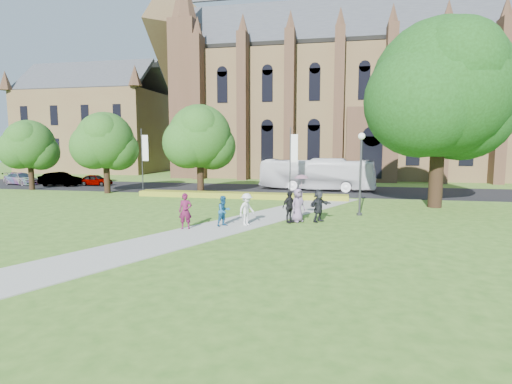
% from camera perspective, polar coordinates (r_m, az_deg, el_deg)
% --- Properties ---
extents(ground, '(160.00, 160.00, 0.00)m').
position_cam_1_polar(ground, '(20.92, -5.60, -5.65)').
color(ground, '#38691F').
rests_on(ground, ground).
extents(road, '(160.00, 10.00, 0.02)m').
position_cam_1_polar(road, '(40.22, 2.83, 0.34)').
color(road, black).
rests_on(road, ground).
extents(footpath, '(15.58, 28.54, 0.04)m').
position_cam_1_polar(footpath, '(21.85, -4.82, -5.05)').
color(footpath, '#B2B2A8').
rests_on(footpath, ground).
extents(flower_hedge, '(18.00, 1.40, 0.45)m').
position_cam_1_polar(flower_hedge, '(33.96, -2.26, -0.47)').
color(flower_hedge, gold).
rests_on(flower_hedge, ground).
extents(cathedral, '(52.60, 18.25, 28.00)m').
position_cam_1_polar(cathedral, '(59.98, 15.74, 14.63)').
color(cathedral, brown).
rests_on(cathedral, ground).
extents(building_west, '(22.00, 14.00, 18.30)m').
position_cam_1_polar(building_west, '(73.57, -21.79, 9.94)').
color(building_west, brown).
rests_on(building_west, ground).
extents(streetlamp, '(0.44, 0.44, 5.24)m').
position_cam_1_polar(streetlamp, '(26.08, 14.75, 3.92)').
color(streetlamp, '#38383D').
rests_on(streetlamp, ground).
extents(large_tree, '(9.60, 9.60, 13.20)m').
position_cam_1_polar(large_tree, '(31.53, 24.88, 13.21)').
color(large_tree, '#332114').
rests_on(large_tree, ground).
extents(street_tree_0, '(5.20, 5.20, 7.50)m').
position_cam_1_polar(street_tree_0, '(39.59, -20.73, 6.87)').
color(street_tree_0, '#332114').
rests_on(street_tree_0, ground).
extents(street_tree_1, '(5.60, 5.60, 8.05)m').
position_cam_1_polar(street_tree_1, '(36.10, -8.03, 7.85)').
color(street_tree_1, '#332114').
rests_on(street_tree_1, ground).
extents(street_tree_2, '(4.80, 4.80, 6.95)m').
position_cam_1_polar(street_tree_2, '(45.78, -29.66, 5.91)').
color(street_tree_2, '#332114').
rests_on(street_tree_2, ground).
extents(banner_pole_0, '(0.70, 0.10, 6.00)m').
position_cam_1_polar(banner_pole_0, '(34.95, 5.09, 4.92)').
color(banner_pole_0, '#38383D').
rests_on(banner_pole_0, ground).
extents(banner_pole_1, '(0.70, 0.10, 6.00)m').
position_cam_1_polar(banner_pole_1, '(39.10, -15.82, 4.88)').
color(banner_pole_1, '#38383D').
rests_on(banner_pole_1, ground).
extents(tour_coach, '(11.55, 4.13, 3.15)m').
position_cam_1_polar(tour_coach, '(40.03, 8.69, 2.52)').
color(tour_coach, silver).
rests_on(tour_coach, road).
extents(car_0, '(3.67, 1.53, 1.24)m').
position_cam_1_polar(car_0, '(47.44, -21.94, 1.60)').
color(car_0, gray).
rests_on(car_0, road).
extents(car_1, '(4.59, 1.68, 1.50)m').
position_cam_1_polar(car_1, '(48.57, -26.17, 1.66)').
color(car_1, gray).
rests_on(car_1, road).
extents(car_2, '(4.95, 3.03, 1.34)m').
position_cam_1_polar(car_2, '(52.42, -30.51, 1.65)').
color(car_2, gray).
rests_on(car_2, road).
extents(pedestrian_0, '(0.78, 0.59, 1.91)m').
position_cam_1_polar(pedestrian_0, '(21.48, -10.05, -2.69)').
color(pedestrian_0, '#581436').
rests_on(pedestrian_0, footpath).
extents(pedestrian_1, '(0.99, 1.03, 1.67)m').
position_cam_1_polar(pedestrian_1, '(21.96, -4.62, -2.71)').
color(pedestrian_1, '#1A5382').
rests_on(pedestrian_1, footpath).
extents(pedestrian_2, '(1.14, 1.33, 1.78)m').
position_cam_1_polar(pedestrian_2, '(22.12, -1.33, -2.48)').
color(pedestrian_2, silver).
rests_on(pedestrian_2, footpath).
extents(pedestrian_3, '(0.98, 1.13, 1.82)m').
position_cam_1_polar(pedestrian_3, '(22.95, 4.77, -2.12)').
color(pedestrian_3, black).
rests_on(pedestrian_3, footpath).
extents(pedestrian_4, '(1.09, 1.11, 1.93)m').
position_cam_1_polar(pedestrian_4, '(23.27, 6.01, -1.88)').
color(pedestrian_4, slate).
rests_on(pedestrian_4, footpath).
extents(pedestrian_5, '(1.48, 1.75, 1.89)m').
position_cam_1_polar(pedestrian_5, '(23.42, 8.93, -1.91)').
color(pedestrian_5, black).
rests_on(pedestrian_5, footpath).
extents(parasol, '(0.99, 0.99, 0.71)m').
position_cam_1_polar(parasol, '(23.19, 6.51, 1.38)').
color(parasol, '#E9A4C1').
rests_on(parasol, pedestrian_4).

